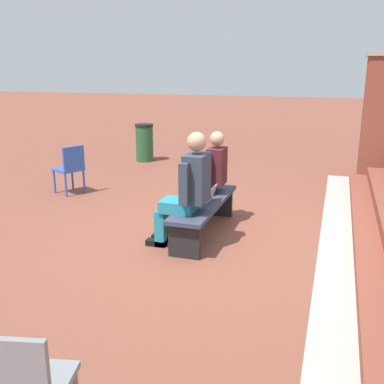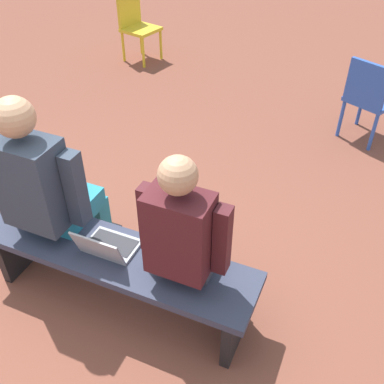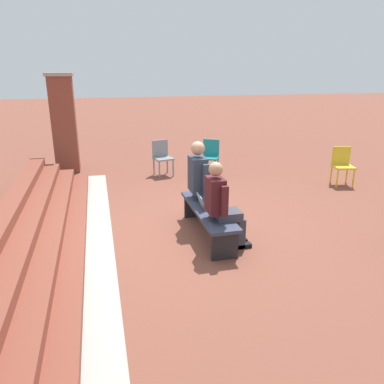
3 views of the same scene
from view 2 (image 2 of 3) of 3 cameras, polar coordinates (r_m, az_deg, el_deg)
name	(u,v)px [view 2 (image 2 of 3)]	position (r m, az deg, el deg)	size (l,w,h in m)	color
ground_plane	(77,308)	(3.14, -14.44, -14.12)	(60.00, 60.00, 0.00)	brown
bench	(116,263)	(2.86, -9.63, -8.90)	(1.80, 0.44, 0.45)	#33384C
person_student	(187,238)	(2.49, -0.59, -5.84)	(0.51, 0.65, 1.29)	#383842
person_adult	(49,189)	(2.88, -17.73, 0.39)	(0.58, 0.73, 1.41)	teal
laptop	(107,246)	(2.77, -10.76, -6.77)	(0.32, 0.29, 0.21)	#9EA0A5
plastic_chair_near_bench_right	(369,96)	(4.71, 21.58, 11.28)	(0.56, 0.56, 0.84)	#2D56B7
plastic_chair_far_left	(136,24)	(6.40, -7.09, 20.46)	(0.50, 0.50, 0.84)	gold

